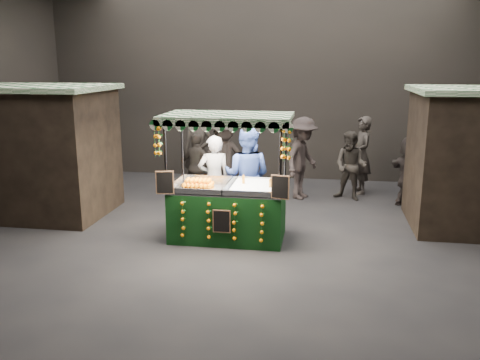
# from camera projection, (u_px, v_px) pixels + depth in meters

# --- Properties ---
(ground) EXTENTS (12.00, 12.00, 0.00)m
(ground) POSITION_uv_depth(u_px,v_px,m) (243.00, 241.00, 8.78)
(ground) COLOR black
(ground) RESTS_ON ground
(market_hall) EXTENTS (12.10, 10.10, 5.05)m
(market_hall) POSITION_uv_depth(u_px,v_px,m) (244.00, 40.00, 8.00)
(market_hall) COLOR black
(market_hall) RESTS_ON ground
(neighbour_stall_left) EXTENTS (3.00, 2.20, 2.60)m
(neighbour_stall_left) POSITION_uv_depth(u_px,v_px,m) (36.00, 150.00, 10.14)
(neighbour_stall_left) COLOR black
(neighbour_stall_left) RESTS_ON ground
(juice_stall) EXTENTS (2.26, 1.33, 2.19)m
(juice_stall) POSITION_uv_depth(u_px,v_px,m) (228.00, 202.00, 8.75)
(juice_stall) COLOR black
(juice_stall) RESTS_ON ground
(vendor_grey) EXTENTS (0.73, 0.61, 1.70)m
(vendor_grey) POSITION_uv_depth(u_px,v_px,m) (214.00, 179.00, 9.66)
(vendor_grey) COLOR gray
(vendor_grey) RESTS_ON ground
(vendor_blue) EXTENTS (1.02, 0.85, 1.89)m
(vendor_blue) POSITION_uv_depth(u_px,v_px,m) (247.00, 176.00, 9.53)
(vendor_blue) COLOR navy
(vendor_blue) RESTS_ON ground
(shopper_0) EXTENTS (0.72, 0.48, 1.94)m
(shopper_0) POSITION_uv_depth(u_px,v_px,m) (198.00, 152.00, 11.82)
(shopper_0) COLOR black
(shopper_0) RESTS_ON ground
(shopper_1) EXTENTS (0.93, 0.84, 1.55)m
(shopper_1) POSITION_uv_depth(u_px,v_px,m) (351.00, 166.00, 11.24)
(shopper_1) COLOR #2E2925
(shopper_1) RESTS_ON ground
(shopper_2) EXTENTS (0.96, 0.67, 1.51)m
(shopper_2) POSITION_uv_depth(u_px,v_px,m) (197.00, 167.00, 11.19)
(shopper_2) COLOR #2D2825
(shopper_2) RESTS_ON ground
(shopper_3) EXTENTS (1.11, 1.37, 1.85)m
(shopper_3) POSITION_uv_depth(u_px,v_px,m) (302.00, 158.00, 11.32)
(shopper_3) COLOR #2C2424
(shopper_3) RESTS_ON ground
(shopper_4) EXTENTS (0.91, 0.76, 1.58)m
(shopper_4) POSITION_uv_depth(u_px,v_px,m) (98.00, 150.00, 13.17)
(shopper_4) COLOR #2B2623
(shopper_4) RESTS_ON ground
(shopper_5) EXTENTS (1.11, 1.46, 1.54)m
(shopper_5) POSITION_uv_depth(u_px,v_px,m) (409.00, 172.00, 10.66)
(shopper_5) COLOR #2A2322
(shopper_5) RESTS_ON ground
(shopper_6) EXTENTS (0.58, 0.75, 1.82)m
(shopper_6) POSITION_uv_depth(u_px,v_px,m) (362.00, 155.00, 11.77)
(shopper_6) COLOR #2E2925
(shopper_6) RESTS_ON ground
(shopper_7) EXTENTS (1.34, 1.05, 1.83)m
(shopper_7) POSITION_uv_depth(u_px,v_px,m) (224.00, 158.00, 11.48)
(shopper_7) COLOR #2C2523
(shopper_7) RESTS_ON ground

